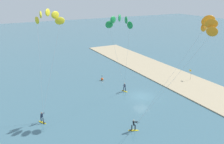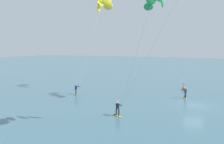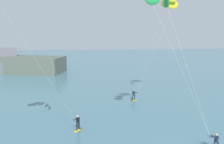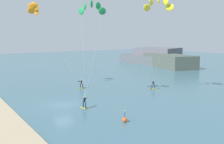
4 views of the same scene
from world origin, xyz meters
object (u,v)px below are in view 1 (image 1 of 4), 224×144
(kitesurfer_far_out, at_px, (48,21))
(beach_flag, at_px, (191,73))
(kitesurfer_mid_water, at_px, (204,31))
(marker_buoy, at_px, (102,79))
(kitesurfer_nearshore, at_px, (120,26))

(kitesurfer_far_out, relative_size, beach_flag, 7.17)
(kitesurfer_far_out, bearing_deg, kitesurfer_mid_water, -138.64)
(kitesurfer_mid_water, distance_m, marker_buoy, 27.61)
(kitesurfer_nearshore, bearing_deg, marker_buoy, -11.77)
(marker_buoy, bearing_deg, kitesurfer_nearshore, 168.23)
(beach_flag, bearing_deg, kitesurfer_nearshore, 98.39)
(kitesurfer_mid_water, relative_size, kitesurfer_far_out, 0.99)
(kitesurfer_nearshore, xyz_separation_m, kitesurfer_mid_water, (-12.42, -4.18, 0.67))
(kitesurfer_far_out, bearing_deg, kitesurfer_nearshore, -110.26)
(marker_buoy, xyz_separation_m, beach_flag, (-8.78, -16.62, 1.41))
(marker_buoy, bearing_deg, kitesurfer_mid_water, -175.81)
(kitesurfer_nearshore, relative_size, kitesurfer_far_out, 0.94)
(kitesurfer_mid_water, bearing_deg, beach_flag, -44.31)
(kitesurfer_far_out, xyz_separation_m, beach_flag, (-0.89, -29.04, -12.29))
(kitesurfer_mid_water, xyz_separation_m, beach_flag, (15.22, -14.86, -12.12))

